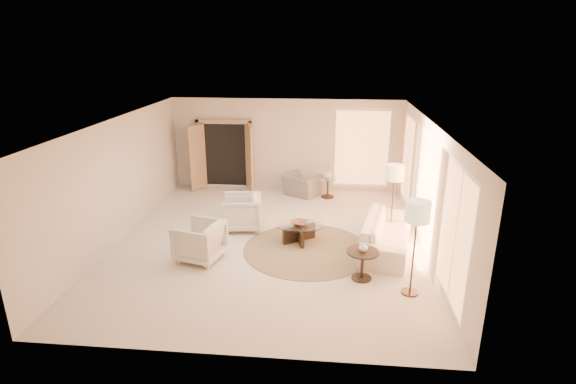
# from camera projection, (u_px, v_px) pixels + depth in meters

# --- Properties ---
(room) EXTENTS (7.04, 8.04, 2.83)m
(room) POSITION_uv_depth(u_px,v_px,m) (268.00, 185.00, 10.01)
(room) COLOR beige
(room) RESTS_ON ground
(windows_right) EXTENTS (0.10, 6.40, 2.40)m
(windows_right) POSITION_uv_depth(u_px,v_px,m) (425.00, 190.00, 9.80)
(windows_right) COLOR #FCA265
(windows_right) RESTS_ON room
(window_back_corner) EXTENTS (1.70, 0.10, 2.40)m
(window_back_corner) POSITION_uv_depth(u_px,v_px,m) (362.00, 148.00, 13.54)
(window_back_corner) COLOR #FCA265
(window_back_corner) RESTS_ON room
(curtains_right) EXTENTS (0.06, 5.20, 2.60)m
(curtains_right) POSITION_uv_depth(u_px,v_px,m) (416.00, 180.00, 10.67)
(curtains_right) COLOR tan
(curtains_right) RESTS_ON room
(french_doors) EXTENTS (1.95, 0.66, 2.16)m
(french_doors) POSITION_uv_depth(u_px,v_px,m) (225.00, 155.00, 13.88)
(french_doors) COLOR tan
(french_doors) RESTS_ON room
(area_rug) EXTENTS (3.62, 3.62, 0.01)m
(area_rug) POSITION_uv_depth(u_px,v_px,m) (307.00, 249.00, 10.06)
(area_rug) COLOR #483924
(area_rug) RESTS_ON room
(sofa) EXTENTS (1.46, 2.62, 0.72)m
(sofa) POSITION_uv_depth(u_px,v_px,m) (387.00, 233.00, 10.02)
(sofa) COLOR silver
(sofa) RESTS_ON room
(armchair_left) EXTENTS (0.97, 1.02, 0.94)m
(armchair_left) POSITION_uv_depth(u_px,v_px,m) (242.00, 211.00, 11.05)
(armchair_left) COLOR silver
(armchair_left) RESTS_ON room
(armchair_right) EXTENTS (1.03, 1.07, 0.91)m
(armchair_right) POSITION_uv_depth(u_px,v_px,m) (199.00, 239.00, 9.49)
(armchair_right) COLOR silver
(armchair_right) RESTS_ON room
(accent_chair) EXTENTS (1.16, 1.04, 0.85)m
(accent_chair) POSITION_uv_depth(u_px,v_px,m) (302.00, 181.00, 13.47)
(accent_chair) COLOR gray
(accent_chair) RESTS_ON room
(coffee_table) EXTENTS (1.45, 1.45, 0.41)m
(coffee_table) POSITION_uv_depth(u_px,v_px,m) (299.00, 231.00, 10.39)
(coffee_table) COLOR black
(coffee_table) RESTS_ON room
(end_table) EXTENTS (0.63, 0.63, 0.60)m
(end_table) POSITION_uv_depth(u_px,v_px,m) (362.00, 260.00, 8.71)
(end_table) COLOR black
(end_table) RESTS_ON room
(side_table) EXTENTS (0.51, 0.51, 0.59)m
(side_table) POSITION_uv_depth(u_px,v_px,m) (328.00, 186.00, 13.29)
(side_table) COLOR #30221B
(side_table) RESTS_ON room
(floor_lamp_near) EXTENTS (0.42, 0.42, 1.73)m
(floor_lamp_near) POSITION_uv_depth(u_px,v_px,m) (395.00, 176.00, 10.39)
(floor_lamp_near) COLOR #30221B
(floor_lamp_near) RESTS_ON room
(floor_lamp_far) EXTENTS (0.44, 0.44, 1.81)m
(floor_lamp_far) POSITION_uv_depth(u_px,v_px,m) (417.00, 216.00, 7.83)
(floor_lamp_far) COLOR #30221B
(floor_lamp_far) RESTS_ON room
(bowl) EXTENTS (0.49, 0.49, 0.09)m
(bowl) POSITION_uv_depth(u_px,v_px,m) (299.00, 223.00, 10.33)
(bowl) COLOR brown
(bowl) RESTS_ON coffee_table
(end_vase) EXTENTS (0.23, 0.23, 0.19)m
(end_vase) POSITION_uv_depth(u_px,v_px,m) (363.00, 247.00, 8.62)
(end_vase) COLOR silver
(end_vase) RESTS_ON end_table
(side_vase) EXTENTS (0.24, 0.24, 0.25)m
(side_vase) POSITION_uv_depth(u_px,v_px,m) (328.00, 174.00, 13.18)
(side_vase) COLOR silver
(side_vase) RESTS_ON side_table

